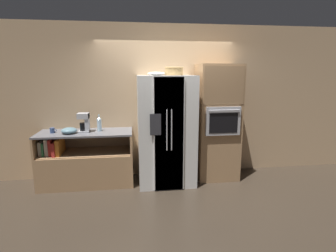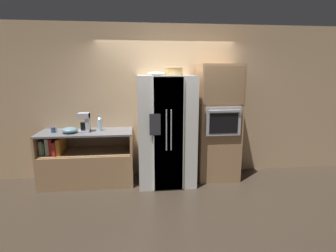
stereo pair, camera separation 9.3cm
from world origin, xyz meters
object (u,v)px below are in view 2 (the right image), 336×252
fruit_bowl (157,74)px  coffee_maker (85,121)px  mug (53,130)px  wicker_basket (174,71)px  wall_oven (218,123)px  bottle_tall (100,123)px  mixing_bowl (70,130)px  refrigerator (166,130)px

fruit_bowl → coffee_maker: 1.47m
mug → fruit_bowl: bearing=-4.3°
wicker_basket → mug: 2.28m
wall_oven → wicker_basket: (-0.83, -0.16, 0.92)m
wicker_basket → coffee_maker: wicker_basket is taller
fruit_bowl → bottle_tall: 1.32m
fruit_bowl → mixing_bowl: size_ratio=1.14×
refrigerator → bottle_tall: 1.16m
mug → mixing_bowl: mixing_bowl is taller
fruit_bowl → mixing_bowl: (-1.47, 0.06, -0.93)m
refrigerator → wall_oven: wall_oven is taller
refrigerator → fruit_bowl: (-0.16, -0.05, 0.98)m
wicker_basket → wall_oven: bearing=11.1°
wall_oven → coffee_maker: 2.34m
wicker_basket → mixing_bowl: (-1.76, 0.07, -0.98)m
mug → mixing_bowl: size_ratio=0.42×
mixing_bowl → coffee_maker: (0.25, 0.09, 0.13)m
refrigerator → wall_oven: 0.97m
mug → mixing_bowl: 0.30m
bottle_tall → mixing_bowl: size_ratio=1.13×
coffee_maker → mug: bearing=-178.8°
fruit_bowl → coffee_maker: bearing=173.3°
fruit_bowl → bottle_tall: (-0.99, 0.18, -0.86)m
mixing_bowl → fruit_bowl: bearing=-2.2°
refrigerator → bottle_tall: (-1.15, 0.13, 0.12)m
wall_oven → fruit_bowl: 1.43m
refrigerator → coffee_maker: bearing=176.1°
mixing_bowl → coffee_maker: 0.29m
wicker_basket → coffee_maker: bearing=173.9°
refrigerator → mug: size_ratio=17.48×
wall_oven → bottle_tall: bearing=179.0°
refrigerator → mug: 1.92m
refrigerator → fruit_bowl: bearing=-163.3°
mug → bottle_tall: bearing=3.7°
fruit_bowl → coffee_maker: size_ratio=0.90×
mixing_bowl → bottle_tall: bearing=14.5°
refrigerator → bottle_tall: bearing=173.4°
bottle_tall → coffee_maker: 0.24m
refrigerator → wall_oven: size_ratio=0.91×
wall_oven → refrigerator: bearing=-174.3°
bottle_tall → mug: bearing=-176.3°
fruit_bowl → mug: (-1.76, 0.13, -0.94)m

